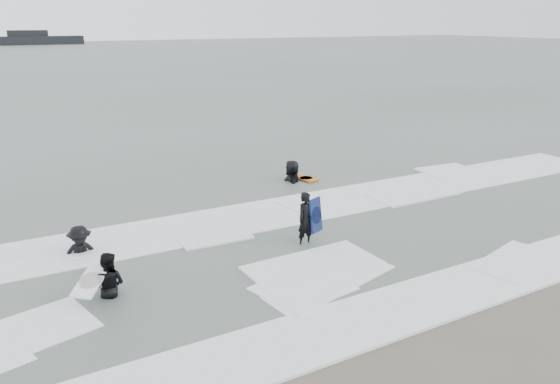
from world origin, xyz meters
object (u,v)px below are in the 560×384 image
surfer_right_far (292,181)px  surfer_wading (110,296)px  surfer_right_near (294,183)px  surfer_centre (306,245)px  vessel_horizon (28,40)px  surfer_breaker (81,256)px

surfer_right_far → surfer_wading: bearing=-13.5°
surfer_wading → surfer_right_near: surfer_right_near is taller
surfer_right_near → surfer_right_far: bearing=-145.2°
surfer_centre → surfer_right_near: size_ratio=0.87×
vessel_horizon → surfer_centre: bearing=-91.9°
surfer_centre → vessel_horizon: (4.65, 139.34, 1.29)m
surfer_breaker → surfer_right_far: surfer_right_far is taller
surfer_wading → surfer_right_far: (8.21, 6.03, 0.00)m
surfer_right_far → vessel_horizon: (1.87, 133.69, 1.29)m
surfer_breaker → vessel_horizon: bearing=85.0°
surfer_breaker → surfer_right_near: surfer_right_near is taller
surfer_centre → vessel_horizon: size_ratio=0.06×
surfer_centre → surfer_wading: size_ratio=0.96×
surfer_wading → surfer_breaker: bearing=-51.2°
surfer_centre → surfer_right_near: bearing=53.9°
surfer_wading → vessel_horizon: vessel_horizon is taller
surfer_centre → surfer_right_far: size_ratio=0.79×
surfer_centre → surfer_right_far: 6.29m
surfer_wading → surfer_breaker: (-0.19, 2.60, 0.00)m
surfer_breaker → vessel_horizon: vessel_horizon is taller
surfer_right_far → surfer_breaker: bearing=-27.6°
surfer_breaker → surfer_right_near: 8.98m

